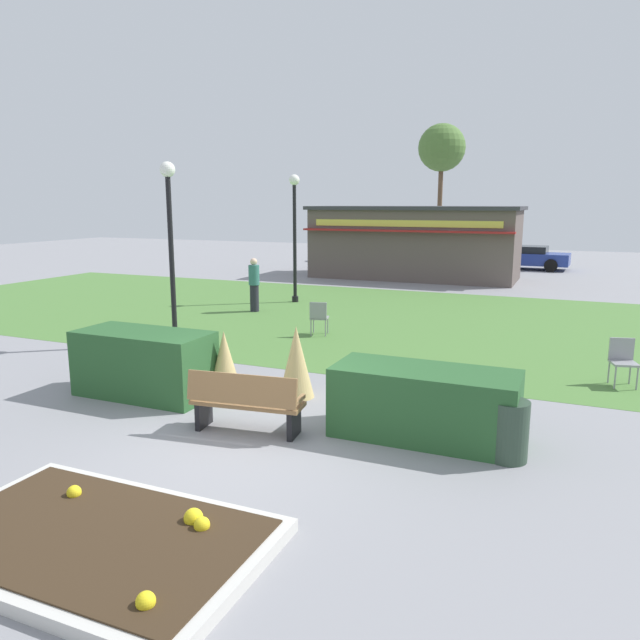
# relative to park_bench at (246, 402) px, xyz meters

# --- Properties ---
(ground_plane) EXTENTS (80.00, 80.00, 0.00)m
(ground_plane) POSITION_rel_park_bench_xyz_m (0.21, -0.37, -0.48)
(ground_plane) COLOR gray
(lawn_patch) EXTENTS (36.00, 12.00, 0.01)m
(lawn_patch) POSITION_rel_park_bench_xyz_m (0.21, 9.34, -0.48)
(lawn_patch) COLOR #4C7A38
(lawn_patch) RESTS_ON ground_plane
(flower_bed) EXTENTS (3.47, 2.16, 0.29)m
(flower_bed) POSITION_rel_park_bench_xyz_m (0.15, -3.23, -0.40)
(flower_bed) COLOR beige
(flower_bed) RESTS_ON ground_plane
(park_bench) EXTENTS (1.75, 0.72, 0.95)m
(park_bench) POSITION_rel_park_bench_xyz_m (0.00, 0.00, 0.00)
(park_bench) COLOR olive
(park_bench) RESTS_ON ground_plane
(hedge_left) EXTENTS (2.43, 1.10, 1.16)m
(hedge_left) POSITION_rel_park_bench_xyz_m (-2.56, 0.87, 0.10)
(hedge_left) COLOR #28562B
(hedge_left) RESTS_ON ground_plane
(hedge_right) EXTENTS (2.65, 1.10, 1.03)m
(hedge_right) POSITION_rel_park_bench_xyz_m (2.47, 0.89, 0.03)
(hedge_right) COLOR #28562B
(hedge_right) RESTS_ON ground_plane
(ornamental_grass_behind_left) EXTENTS (0.63, 0.63, 1.19)m
(ornamental_grass_behind_left) POSITION_rel_park_bench_xyz_m (-1.20, 1.34, 0.11)
(ornamental_grass_behind_left) COLOR tan
(ornamental_grass_behind_left) RESTS_ON ground_plane
(ornamental_grass_behind_right) EXTENTS (0.63, 0.63, 1.28)m
(ornamental_grass_behind_right) POSITION_rel_park_bench_xyz_m (-0.05, 1.85, 0.16)
(ornamental_grass_behind_right) COLOR tan
(ornamental_grass_behind_right) RESTS_ON ground_plane
(lamppost_mid) EXTENTS (0.36, 0.36, 4.32)m
(lamppost_mid) POSITION_rel_park_bench_xyz_m (-4.49, 4.32, 2.23)
(lamppost_mid) COLOR black
(lamppost_mid) RESTS_ON ground_plane
(lamppost_far) EXTENTS (0.36, 0.36, 4.32)m
(lamppost_far) POSITION_rel_park_bench_xyz_m (-4.55, 11.20, 2.23)
(lamppost_far) COLOR black
(lamppost_far) RESTS_ON ground_plane
(trash_bin) EXTENTS (0.52, 0.52, 0.82)m
(trash_bin) POSITION_rel_park_bench_xyz_m (3.69, 0.56, -0.07)
(trash_bin) COLOR #2D4233
(trash_bin) RESTS_ON ground_plane
(food_kiosk) EXTENTS (9.34, 4.16, 3.24)m
(food_kiosk) POSITION_rel_park_bench_xyz_m (-2.51, 19.52, 1.15)
(food_kiosk) COLOR #594C47
(food_kiosk) RESTS_ON ground_plane
(cafe_chair_west) EXTENTS (0.53, 0.53, 0.89)m
(cafe_chair_west) POSITION_rel_park_bench_xyz_m (-1.66, 6.59, 0.05)
(cafe_chair_west) COLOR gray
(cafe_chair_west) RESTS_ON ground_plane
(cafe_chair_east) EXTENTS (0.54, 0.54, 0.89)m
(cafe_chair_east) POSITION_rel_park_bench_xyz_m (5.28, 4.88, 0.05)
(cafe_chair_east) COLOR gray
(cafe_chair_east) RESTS_ON ground_plane
(person_strolling) EXTENTS (0.34, 0.34, 1.69)m
(person_strolling) POSITION_rel_park_bench_xyz_m (-4.93, 9.02, 0.38)
(person_strolling) COLOR #23232D
(person_strolling) RESTS_ON ground_plane
(parked_car_west_slot) EXTENTS (4.27, 2.19, 1.20)m
(parked_car_west_slot) POSITION_rel_park_bench_xyz_m (-3.19, 25.49, 0.16)
(parked_car_west_slot) COLOR silver
(parked_car_west_slot) RESTS_ON ground_plane
(parked_car_center_slot) EXTENTS (4.28, 2.21, 1.20)m
(parked_car_center_slot) POSITION_rel_park_bench_xyz_m (1.89, 25.49, 0.16)
(parked_car_center_slot) COLOR navy
(parked_car_center_slot) RESTS_ON ground_plane
(tree_right_bg) EXTENTS (2.80, 2.80, 8.03)m
(tree_right_bg) POSITION_rel_park_bench_xyz_m (-3.55, 29.49, 6.07)
(tree_right_bg) COLOR brown
(tree_right_bg) RESTS_ON ground_plane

